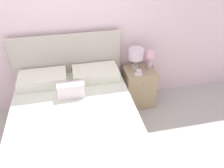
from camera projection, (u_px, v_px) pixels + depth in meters
ground_plane at (74, 103)px, 3.48m from camera, size 12.00×12.00×0.00m
wall_back at (63, 21)px, 2.79m from camera, size 8.00×0.06×2.60m
bed at (77, 137)px, 2.49m from camera, size 1.47×2.17×1.15m
nightstand at (139, 87)px, 3.31m from camera, size 0.45×0.39×0.60m
table_lamp at (136, 55)px, 3.05m from camera, size 0.21×0.21×0.31m
flower_vase at (151, 56)px, 3.10m from camera, size 0.17×0.17×0.28m
teacup at (139, 72)px, 3.03m from camera, size 0.13×0.13×0.06m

